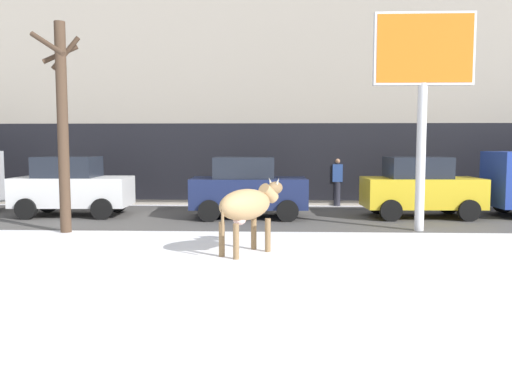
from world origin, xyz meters
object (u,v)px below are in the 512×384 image
car_white_hatchback (72,186)px  pedestrian_by_cars (427,182)px  bare_tree_left_lot (62,120)px  billboard (424,62)px  car_navy_hatchback (248,188)px  car_yellow_hatchback (420,187)px  cow_tan (248,206)px  pedestrian_near_billboard (337,182)px

car_white_hatchback → pedestrian_by_cars: car_white_hatchback is taller
pedestrian_by_cars → bare_tree_left_lot: (-10.86, -6.17, 1.96)m
billboard → car_white_hatchback: size_ratio=1.56×
car_navy_hatchback → car_yellow_hatchback: same height
cow_tan → car_yellow_hatchback: car_yellow_hatchback is taller
car_yellow_hatchback → pedestrian_by_cars: size_ratio=2.06×
billboard → bare_tree_left_lot: billboard is taller
cow_tan → bare_tree_left_lot: bare_tree_left_lot is taller
car_navy_hatchback → pedestrian_near_billboard: 4.53m
car_navy_hatchback → cow_tan: bearing=-86.8°
pedestrian_near_billboard → bare_tree_left_lot: bearing=-140.9°
bare_tree_left_lot → car_white_hatchback: bearing=108.1°
cow_tan → pedestrian_near_billboard: (2.79, 8.67, -0.11)m
billboard → bare_tree_left_lot: 9.25m
car_white_hatchback → car_navy_hatchback: size_ratio=1.00×
pedestrian_near_billboard → cow_tan: bearing=-107.8°
car_white_hatchback → pedestrian_near_billboard: size_ratio=2.06×
cow_tan → pedestrian_by_cars: size_ratio=1.01×
bare_tree_left_lot → billboard: bearing=3.6°
cow_tan → billboard: size_ratio=0.31×
car_navy_hatchback → pedestrian_by_cars: bearing=27.6°
car_yellow_hatchback → pedestrian_by_cars: bearing=70.9°
pedestrian_by_cars → car_white_hatchback: bearing=-165.4°
pedestrian_near_billboard → pedestrian_by_cars: size_ratio=1.00×
cow_tan → pedestrian_near_billboard: size_ratio=1.01×
pedestrian_near_billboard → pedestrian_by_cars: bearing=0.0°
car_yellow_hatchback → pedestrian_by_cars: (1.05, 3.02, -0.05)m
billboard → pedestrian_by_cars: (1.74, 5.60, -3.43)m
billboard → pedestrian_near_billboard: billboard is taller
car_white_hatchback → car_yellow_hatchback: size_ratio=1.00×
billboard → car_white_hatchback: billboard is taller
billboard → pedestrian_near_billboard: 6.74m
car_white_hatchback → billboard: bearing=-13.9°
car_white_hatchback → pedestrian_by_cars: (11.87, 3.09, -0.05)m
cow_tan → car_navy_hatchback: car_navy_hatchback is taller
car_yellow_hatchback → bare_tree_left_lot: bearing=-162.2°
car_yellow_hatchback → pedestrian_near_billboard: bearing=126.1°
pedestrian_near_billboard → bare_tree_left_lot: 9.99m
pedestrian_by_cars → bare_tree_left_lot: bearing=-150.4°
cow_tan → pedestrian_by_cars: 10.57m
car_navy_hatchback → car_white_hatchback: bearing=177.6°
car_yellow_hatchback → pedestrian_near_billboard: (-2.20, 3.02, -0.05)m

